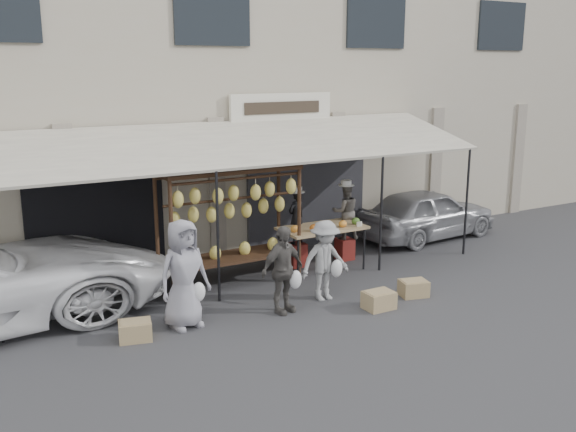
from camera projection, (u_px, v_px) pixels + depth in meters
name	position (u px, v px, depth m)	size (l,w,h in m)	color
ground_plane	(302.00, 312.00, 10.74)	(90.00, 90.00, 0.00)	#2D2D30
shophouse	(164.00, 81.00, 15.40)	(24.00, 6.15, 7.30)	#B0A693
awning	(241.00, 144.00, 12.09)	(10.00, 2.35, 2.92)	beige
banana_rack	(230.00, 205.00, 11.63)	(2.60, 0.90, 2.24)	#342013
produce_table	(323.00, 229.00, 12.70)	(1.70, 0.90, 1.04)	tan
vendor_left	(297.00, 217.00, 12.95)	(0.40, 0.26, 1.10)	black
vendor_right	(346.00, 211.00, 13.41)	(0.57, 0.45, 1.18)	#5A554F
customer_left	(184.00, 274.00, 9.94)	(0.85, 0.55, 1.74)	#92909B
customer_mid	(283.00, 270.00, 10.56)	(0.87, 0.36, 1.48)	#514D49
customer_right	(325.00, 261.00, 11.15)	(0.92, 0.53, 1.43)	gray
stool_left	(296.00, 255.00, 13.13)	(0.34, 0.34, 0.48)	maroon
stool_right	(345.00, 249.00, 13.60)	(0.32, 0.32, 0.45)	maroon
crate_near_a	(379.00, 300.00, 10.85)	(0.50, 0.38, 0.30)	tan
crate_near_b	(414.00, 288.00, 11.45)	(0.48, 0.36, 0.29)	tan
crate_far	(135.00, 331.00, 9.61)	(0.48, 0.36, 0.29)	tan
sedan	(427.00, 213.00, 15.18)	(1.44, 3.57, 1.22)	gray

